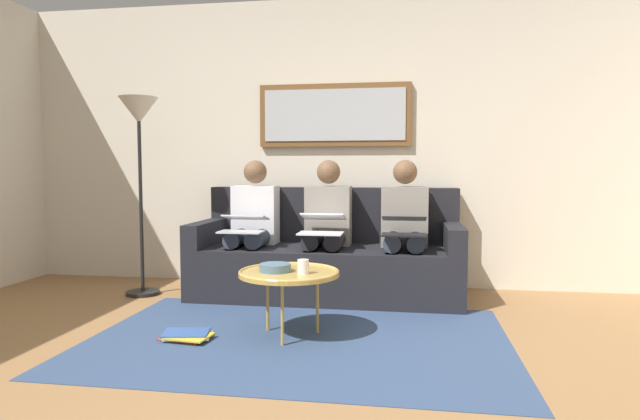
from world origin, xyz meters
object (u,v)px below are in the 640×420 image
object	(u,v)px
framed_mirror	(334,115)
person_right	(252,223)
person_left	(404,225)
bowl	(275,268)
magazine_stack	(187,335)
standing_lamp	(139,132)
laptop_white	(322,224)
person_middle	(327,224)
laptop_silver	(244,224)
laptop_black	(404,226)
cup	(303,267)
couch	(328,258)
coffee_table	(289,274)

from	to	relation	value
framed_mirror	person_right	size ratio (longest dim) A/B	1.21
person_left	person_right	xyz separation A→B (m)	(1.28, 0.00, 0.00)
bowl	person_left	xyz separation A→B (m)	(-0.79, -1.16, 0.17)
magazine_stack	standing_lamp	xyz separation A→B (m)	(0.86, -1.11, 1.35)
person_right	magazine_stack	distance (m)	1.43
magazine_stack	laptop_white	bearing A→B (deg)	-122.77
person_middle	laptop_silver	distance (m)	0.69
framed_mirror	laptop_black	size ratio (longest dim) A/B	3.99
laptop_silver	magazine_stack	distance (m)	1.22
person_middle	bowl	bearing A→B (deg)	82.42
cup	couch	bearing A→B (deg)	-88.45
bowl	laptop_silver	bearing A→B (deg)	-61.97
person_middle	person_right	size ratio (longest dim) A/B	1.00
framed_mirror	laptop_white	distance (m)	1.15
standing_lamp	coffee_table	bearing A→B (deg)	147.34
framed_mirror	person_middle	distance (m)	1.05
standing_lamp	cup	bearing A→B (deg)	147.45
person_left	person_middle	xyz separation A→B (m)	(0.64, 0.00, 0.00)
couch	magazine_stack	world-z (taller)	couch
laptop_black	laptop_silver	size ratio (longest dim) A/B	0.98
bowl	magazine_stack	size ratio (longest dim) A/B	0.59
bowl	couch	bearing A→B (deg)	-97.16
couch	person_right	size ratio (longest dim) A/B	1.93
person_left	laptop_white	xyz separation A→B (m)	(0.64, 0.24, 0.02)
couch	person_left	world-z (taller)	person_left
person_right	magazine_stack	xyz separation A→B (m)	(0.05, 1.31, -0.58)
framed_mirror	person_right	xyz separation A→B (m)	(0.64, 0.46, -0.94)
laptop_black	person_middle	bearing A→B (deg)	-21.15
person_left	standing_lamp	world-z (taller)	standing_lamp
couch	laptop_silver	size ratio (longest dim) A/B	6.24
couch	cup	size ratio (longest dim) A/B	24.44
framed_mirror	standing_lamp	bearing A→B (deg)	22.94
couch	person_right	bearing A→B (deg)	6.13
cup	magazine_stack	size ratio (longest dim) A/B	0.26
person_right	laptop_silver	bearing A→B (deg)	90.00
cup	magazine_stack	xyz separation A→B (m)	(0.72, 0.10, -0.44)
coffee_table	person_middle	size ratio (longest dim) A/B	0.56
cup	person_middle	size ratio (longest dim) A/B	0.08
couch	cup	xyz separation A→B (m)	(-0.03, 1.28, 0.15)
framed_mirror	laptop_white	bearing A→B (deg)	90.00
laptop_white	person_right	xyz separation A→B (m)	(0.64, -0.24, -0.02)
couch	laptop_white	size ratio (longest dim) A/B	5.85
framed_mirror	bowl	xyz separation A→B (m)	(0.15, 1.62, -1.11)
person_left	person_middle	world-z (taller)	same
framed_mirror	laptop_white	world-z (taller)	framed_mirror
person_middle	coffee_table	bearing A→B (deg)	86.61
bowl	laptop_white	world-z (taller)	laptop_white
couch	coffee_table	bearing A→B (deg)	86.80
coffee_table	person_left	size ratio (longest dim) A/B	0.56
couch	bowl	size ratio (longest dim) A/B	11.05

